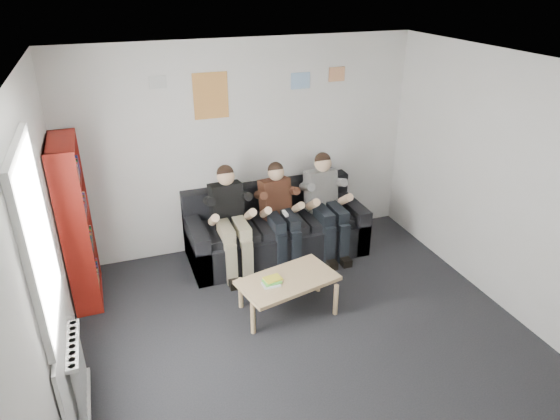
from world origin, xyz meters
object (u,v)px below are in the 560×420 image
Objects in this scene: sofa at (275,231)px; coffee_table at (288,283)px; person_middle at (280,214)px; person_left at (231,221)px; person_right at (327,206)px; bookshelf at (77,223)px.

sofa is 1.29m from coffee_table.
person_middle reaches higher than sofa.
person_left is (-0.63, -0.20, 0.35)m from sofa.
sofa is 0.75m from person_left.
person_left is at bearing 175.20° from person_right.
person_left is 1.27m from person_right.
coffee_table is at bearing -27.68° from bookshelf.
person_right is at bearing -17.77° from sofa.
person_left is (1.71, -0.01, -0.27)m from bookshelf.
bookshelf is 1.79× the size of coffee_table.
person_middle is at bearing -3.02° from person_left.
person_left is 1.03× the size of person_middle.
coffee_table is 1.13m from person_middle.
sofa is 0.39m from person_middle.
coffee_table is 0.81× the size of person_middle.
person_middle is (2.34, -0.01, -0.28)m from bookshelf.
person_left reaches higher than coffee_table.
sofa is at bearing 4.29° from bookshelf.
coffee_table is 0.79× the size of person_left.
person_middle is (0.63, 0.00, -0.02)m from person_left.
person_left is 0.63m from person_middle.
coffee_table is (2.05, -1.06, -0.57)m from bookshelf.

